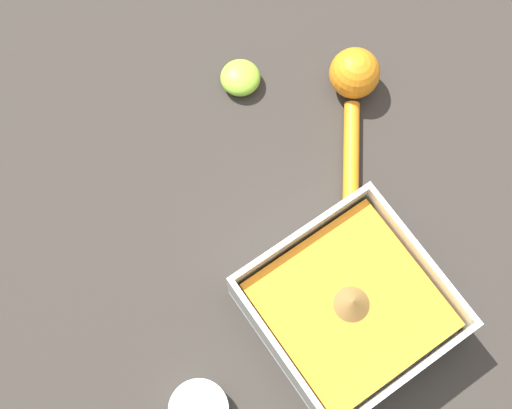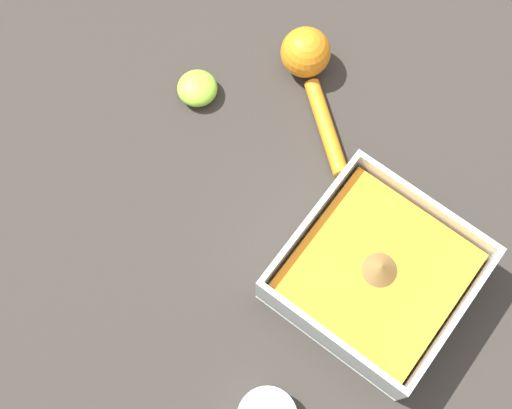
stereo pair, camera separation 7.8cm
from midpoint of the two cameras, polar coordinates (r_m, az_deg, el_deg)
ground_plane at (r=0.79m, az=2.37°, el=-6.78°), size 4.00×4.00×0.00m
square_dish at (r=0.77m, az=6.72°, el=-6.10°), size 0.18×0.18×0.07m
lemon_squeezer at (r=0.86m, az=1.66°, el=10.81°), size 0.13×0.15×0.06m
lemon_half at (r=0.86m, az=-7.29°, el=8.85°), size 0.05×0.05×0.03m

